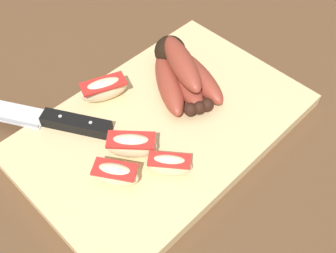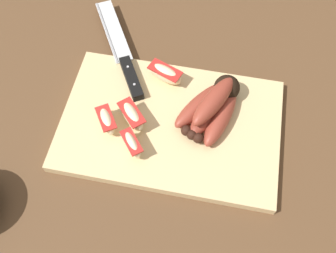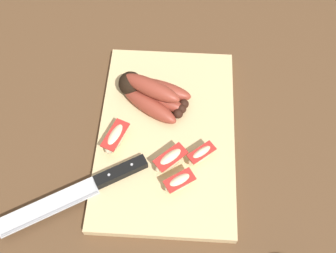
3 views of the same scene
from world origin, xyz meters
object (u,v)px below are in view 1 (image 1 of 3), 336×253
Objects in this scene: apple_wedge_near at (116,174)px; apple_wedge_middle at (169,165)px; banana_bunch at (181,72)px; apple_wedge_extra at (131,145)px; chefs_knife at (45,118)px; apple_wedge_far at (104,89)px.

apple_wedge_near and apple_wedge_middle have the same top height.
apple_wedge_middle is (-0.13, -0.10, -0.00)m from banana_bunch.
apple_wedge_extra is at bearing 103.57° from apple_wedge_middle.
chefs_knife is 3.37× the size of apple_wedge_far.
apple_wedge_middle is (0.06, -0.19, 0.01)m from chefs_knife.
apple_wedge_far is at bearing 68.82° from apple_wedge_extra.
apple_wedge_middle is 0.06m from apple_wedge_extra.
apple_wedge_extra is (0.04, 0.02, 0.00)m from apple_wedge_near.
apple_wedge_near is at bearing -160.66° from banana_bunch.
apple_wedge_middle is at bearing -71.69° from chefs_knife.
apple_wedge_middle is 0.76× the size of apple_wedge_far.
apple_wedge_middle is (0.06, -0.04, 0.00)m from apple_wedge_near.
apple_wedge_near is 1.09× the size of apple_wedge_middle.
chefs_knife is 4.09× the size of apple_wedge_near.
banana_bunch is at bearing -29.92° from apple_wedge_far.
apple_wedge_extra reaches higher than chefs_knife.
chefs_knife is 0.20m from apple_wedge_middle.
apple_wedge_extra is at bearing -161.78° from banana_bunch.
apple_wedge_far is at bearing 150.08° from banana_bunch.
apple_wedge_middle is at bearing -99.65° from apple_wedge_far.
apple_wedge_extra is at bearing 22.99° from apple_wedge_near.
apple_wedge_extra is (-0.04, -0.11, 0.00)m from apple_wedge_far.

